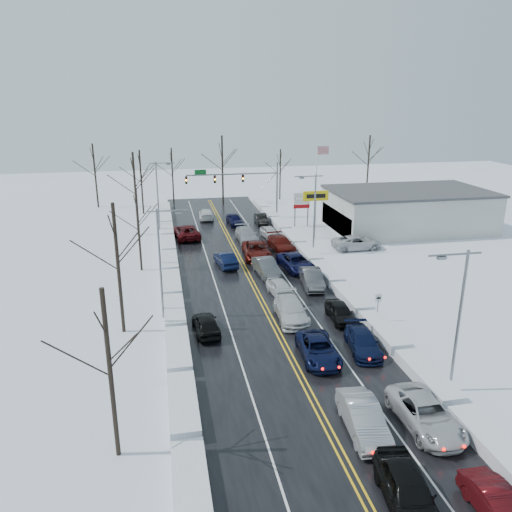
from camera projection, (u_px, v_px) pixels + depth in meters
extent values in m
plane|color=white|center=(257.00, 291.00, 45.75)|extent=(160.00, 160.00, 0.00)
cube|color=black|center=(253.00, 284.00, 47.62)|extent=(14.00, 84.00, 0.01)
cube|color=silver|center=(172.00, 289.00, 46.24)|extent=(1.64, 72.00, 0.79)
cube|color=silver|center=(328.00, 278.00, 49.00)|extent=(1.64, 72.00, 0.79)
cylinder|color=slate|center=(277.00, 190.00, 72.19)|extent=(0.24, 0.24, 8.00)
cylinder|color=slate|center=(232.00, 174.00, 70.23)|extent=(13.00, 0.18, 0.18)
cylinder|color=slate|center=(269.00, 181.00, 71.54)|extent=(2.33, 0.10, 2.33)
cube|color=#0C591E|center=(200.00, 172.00, 69.29)|extent=(1.60, 0.08, 0.70)
cube|color=black|center=(243.00, 178.00, 70.71)|extent=(0.32, 0.25, 1.05)
sphere|color=#3F0705|center=(243.00, 176.00, 70.47)|extent=(0.20, 0.20, 0.20)
sphere|color=orange|center=(243.00, 179.00, 70.56)|extent=(0.22, 0.22, 0.22)
sphere|color=black|center=(243.00, 181.00, 70.65)|extent=(0.20, 0.20, 0.20)
cube|color=black|center=(215.00, 179.00, 69.98)|extent=(0.32, 0.25, 1.05)
sphere|color=#3F0705|center=(215.00, 177.00, 69.74)|extent=(0.20, 0.20, 0.20)
sphere|color=orange|center=(215.00, 179.00, 69.83)|extent=(0.22, 0.22, 0.22)
sphere|color=black|center=(215.00, 182.00, 69.93)|extent=(0.20, 0.20, 0.20)
cube|color=black|center=(186.00, 180.00, 69.26)|extent=(0.32, 0.25, 1.05)
sphere|color=#3F0705|center=(186.00, 178.00, 69.01)|extent=(0.20, 0.20, 0.20)
sphere|color=orange|center=(186.00, 180.00, 69.11)|extent=(0.22, 0.22, 0.22)
sphere|color=black|center=(186.00, 182.00, 69.20)|extent=(0.20, 0.20, 0.20)
cylinder|color=slate|center=(315.00, 217.00, 61.73)|extent=(0.20, 0.20, 5.60)
cube|color=yellow|center=(316.00, 196.00, 60.92)|extent=(3.20, 0.30, 1.20)
cube|color=black|center=(316.00, 196.00, 60.76)|extent=(2.40, 0.04, 0.50)
cylinder|color=slate|center=(295.00, 212.00, 67.41)|extent=(0.16, 0.16, 4.00)
cylinder|color=slate|center=(308.00, 212.00, 67.74)|extent=(0.16, 0.16, 4.00)
cube|color=white|center=(302.00, 195.00, 66.86)|extent=(2.20, 0.22, 0.70)
cube|color=white|center=(302.00, 201.00, 67.11)|extent=(2.20, 0.22, 0.70)
cube|color=#A60C0F|center=(302.00, 206.00, 67.33)|extent=(2.20, 0.22, 0.50)
cylinder|color=slate|center=(378.00, 308.00, 39.44)|extent=(0.08, 0.08, 2.20)
cube|color=white|center=(378.00, 298.00, 39.16)|extent=(0.55, 0.05, 0.70)
cube|color=black|center=(379.00, 298.00, 39.12)|extent=(0.35, 0.02, 0.15)
cylinder|color=silver|center=(316.00, 180.00, 74.93)|extent=(0.14, 0.14, 10.00)
cube|color=beige|center=(408.00, 211.00, 66.14)|extent=(20.00, 12.00, 5.00)
cube|color=#262628|center=(336.00, 221.00, 64.61)|extent=(0.10, 11.00, 2.80)
cube|color=#3F3F42|center=(410.00, 191.00, 65.32)|extent=(20.40, 12.40, 0.30)
cylinder|color=slate|center=(458.00, 324.00, 29.10)|extent=(0.18, 0.18, 9.00)
cylinder|color=slate|center=(455.00, 254.00, 27.63)|extent=(3.20, 0.12, 0.12)
cube|color=slate|center=(442.00, 258.00, 27.53)|extent=(0.50, 0.25, 0.18)
cylinder|color=slate|center=(314.00, 215.00, 55.24)|extent=(0.18, 0.18, 9.00)
cylinder|color=slate|center=(309.00, 176.00, 53.76)|extent=(3.20, 0.12, 0.12)
cube|color=slate|center=(302.00, 178.00, 53.66)|extent=(0.50, 0.25, 0.18)
cylinder|color=slate|center=(160.00, 265.00, 39.08)|extent=(0.18, 0.18, 9.00)
cylinder|color=slate|center=(167.00, 211.00, 37.89)|extent=(3.20, 0.12, 0.12)
cube|color=slate|center=(178.00, 212.00, 38.09)|extent=(0.50, 0.25, 0.18)
cylinder|color=slate|center=(158.00, 196.00, 65.21)|extent=(0.18, 0.18, 9.00)
cylinder|color=slate|center=(162.00, 163.00, 64.03)|extent=(3.20, 0.12, 0.12)
cube|color=slate|center=(168.00, 164.00, 64.22)|extent=(0.50, 0.25, 0.18)
cylinder|color=#2D231C|center=(111.00, 376.00, 23.69)|extent=(0.24, 0.24, 9.00)
cylinder|color=#2D231C|center=(119.00, 270.00, 36.51)|extent=(0.27, 0.27, 10.00)
cylinder|color=#2D231C|center=(139.00, 230.00, 49.99)|extent=(0.23, 0.23, 8.50)
cylinder|color=#2D231C|center=(136.00, 194.00, 62.62)|extent=(0.28, 0.28, 10.50)
cylinder|color=#2D231C|center=(141.00, 182.00, 74.05)|extent=(0.25, 0.25, 9.50)
cylinder|color=#2D231C|center=(95.00, 176.00, 78.26)|extent=(0.27, 0.27, 10.00)
cylinder|color=#2D231C|center=(173.00, 176.00, 81.53)|extent=(0.24, 0.24, 9.00)
cylinder|color=#2D231C|center=(223.00, 170.00, 80.81)|extent=(0.29, 0.29, 11.00)
cylinder|color=#2D231C|center=(280.00, 175.00, 84.42)|extent=(0.23, 0.23, 8.50)
cylinder|color=#2D231C|center=(368.00, 166.00, 87.48)|extent=(0.28, 0.28, 10.50)
imported|color=black|center=(406.00, 506.00, 21.91)|extent=(2.71, 5.28, 1.72)
imported|color=#96989D|center=(362.00, 431.00, 26.81)|extent=(2.08, 5.10, 1.65)
imported|color=black|center=(318.00, 358.00, 34.17)|extent=(2.72, 5.31, 1.44)
imported|color=silver|center=(291.00, 319.00, 40.17)|extent=(2.62, 5.75, 1.63)
imported|color=silver|center=(281.00, 296.00, 44.78)|extent=(2.22, 4.36, 1.42)
imported|color=#45484B|center=(266.00, 275.00, 49.89)|extent=(2.22, 5.17, 1.66)
imported|color=#530F0B|center=(257.00, 258.00, 55.17)|extent=(3.26, 6.30, 1.70)
imported|color=#9D9FA4|center=(247.00, 241.00, 61.41)|extent=(2.44, 5.65, 1.62)
imported|color=black|center=(235.00, 225.00, 68.99)|extent=(2.22, 4.63, 1.53)
imported|color=silver|center=(424.00, 426.00, 27.23)|extent=(2.59, 5.54, 1.54)
imported|color=black|center=(362.00, 351.00, 35.19)|extent=(2.62, 5.07, 1.41)
imported|color=black|center=(340.00, 320.00, 39.93)|extent=(1.82, 4.24, 1.43)
imported|color=#3C3E41|center=(312.00, 287.00, 46.91)|extent=(2.28, 5.14, 1.64)
imported|color=black|center=(296.00, 270.00, 51.42)|extent=(3.32, 5.98, 1.58)
imported|color=#4A0E09|center=(281.00, 250.00, 57.90)|extent=(2.70, 5.64, 1.59)
imported|color=silver|center=(270.00, 238.00, 62.78)|extent=(2.13, 4.31, 1.41)
imported|color=black|center=(261.00, 224.00, 69.62)|extent=(1.60, 4.27, 1.39)
imported|color=black|center=(226.00, 266.00, 52.49)|extent=(2.19, 4.75, 1.51)
imported|color=#49090D|center=(187.00, 238.00, 62.70)|extent=(3.41, 6.34, 1.69)
imported|color=white|center=(206.00, 219.00, 72.28)|extent=(2.41, 5.22, 1.48)
imported|color=black|center=(206.00, 333.00, 37.80)|extent=(2.08, 4.53, 1.50)
imported|color=silver|center=(356.00, 249.00, 58.22)|extent=(5.84, 2.74, 1.62)
imported|color=#3D3F42|center=(361.00, 234.00, 64.54)|extent=(2.64, 5.14, 1.43)
imported|color=#393B3D|center=(336.00, 227.00, 67.80)|extent=(1.89, 4.04, 1.34)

